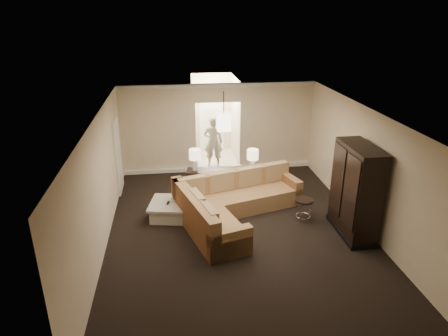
{
  "coord_description": "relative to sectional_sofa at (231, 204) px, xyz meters",
  "views": [
    {
      "loc": [
        -1.43,
        -7.98,
        4.89
      ],
      "look_at": [
        -0.19,
        1.2,
        1.17
      ],
      "focal_mm": 32.0,
      "sensor_mm": 36.0,
      "label": 1
    }
  ],
  "objects": [
    {
      "name": "sectional_sofa",
      "position": [
        0.0,
        0.0,
        0.0
      ],
      "size": [
        3.43,
        3.32,
        0.98
      ],
      "rotation": [
        0.0,
        0.0,
        0.29
      ],
      "color": "brown",
      "rests_on": "ground"
    },
    {
      "name": "wall_left",
      "position": [
        -2.93,
        -0.73,
        1.01
      ],
      "size": [
        0.04,
        8.0,
        2.8
      ],
      "primitive_type": "cube",
      "color": "beige",
      "rests_on": "ground"
    },
    {
      "name": "armoire",
      "position": [
        2.66,
        -1.06,
        0.63
      ],
      "size": [
        0.64,
        1.49,
        2.14
      ],
      "color": "black",
      "rests_on": "ground"
    },
    {
      "name": "crown_molding",
      "position": [
        0.07,
        3.22,
        2.34
      ],
      "size": [
        6.0,
        0.1,
        0.12
      ],
      "primitive_type": "cube",
      "color": "silver",
      "rests_on": "wall_back"
    },
    {
      "name": "baseboard",
      "position": [
        0.07,
        3.22,
        -0.33
      ],
      "size": [
        6.0,
        0.1,
        0.12
      ],
      "primitive_type": "cube",
      "color": "silver",
      "rests_on": "ground"
    },
    {
      "name": "wall_front",
      "position": [
        0.07,
        -4.73,
        1.01
      ],
      "size": [
        6.0,
        0.04,
        2.8
      ],
      "primitive_type": "cube",
      "color": "beige",
      "rests_on": "ground"
    },
    {
      "name": "pendant_light",
      "position": [
        0.07,
        1.97,
        1.56
      ],
      "size": [
        0.38,
        0.38,
        1.09
      ],
      "color": "black",
      "rests_on": "ceiling"
    },
    {
      "name": "wall_back",
      "position": [
        0.07,
        3.27,
        1.01
      ],
      "size": [
        6.0,
        0.04,
        2.8
      ],
      "primitive_type": "cube",
      "color": "beige",
      "rests_on": "ground"
    },
    {
      "name": "console_table",
      "position": [
        -0.02,
        1.27,
        0.07
      ],
      "size": [
        2.06,
        0.73,
        0.78
      ],
      "rotation": [
        0.0,
        0.0,
        -0.14
      ],
      "color": "black",
      "rests_on": "ground"
    },
    {
      "name": "side_door",
      "position": [
        -2.9,
        2.07,
        0.66
      ],
      "size": [
        0.05,
        0.9,
        2.1
      ],
      "primitive_type": "cube",
      "color": "white",
      "rests_on": "ground"
    },
    {
      "name": "wall_right",
      "position": [
        3.07,
        -0.73,
        1.01
      ],
      "size": [
        0.04,
        8.0,
        2.8
      ],
      "primitive_type": "cube",
      "color": "beige",
      "rests_on": "ground"
    },
    {
      "name": "foyer",
      "position": [
        0.07,
        4.61,
        0.91
      ],
      "size": [
        1.44,
        2.02,
        2.8
      ],
      "color": "beige",
      "rests_on": "ground"
    },
    {
      "name": "ceiling",
      "position": [
        0.07,
        -0.73,
        2.41
      ],
      "size": [
        6.0,
        8.0,
        0.02
      ],
      "primitive_type": "cube",
      "color": "silver",
      "rests_on": "wall_back"
    },
    {
      "name": "ground",
      "position": [
        0.07,
        -0.73,
        -0.39
      ],
      "size": [
        8.0,
        8.0,
        0.0
      ],
      "primitive_type": "plane",
      "color": "black",
      "rests_on": "ground"
    },
    {
      "name": "coffee_table",
      "position": [
        -1.49,
        0.27,
        -0.18
      ],
      "size": [
        1.17,
        1.17,
        0.42
      ],
      "rotation": [
        0.0,
        0.0,
        -0.19
      ],
      "color": "beige",
      "rests_on": "ground"
    },
    {
      "name": "table_lamp_left",
      "position": [
        -0.79,
        1.37,
        0.79
      ],
      "size": [
        0.31,
        0.31,
        0.6
      ],
      "color": "silver",
      "rests_on": "console_table"
    },
    {
      "name": "table_lamp_right",
      "position": [
        0.75,
        1.16,
        0.79
      ],
      "size": [
        0.31,
        0.31,
        0.6
      ],
      "color": "silver",
      "rests_on": "console_table"
    },
    {
      "name": "drink_table",
      "position": [
        1.75,
        -0.33,
        0.01
      ],
      "size": [
        0.44,
        0.44,
        0.56
      ],
      "rotation": [
        0.0,
        0.0,
        -0.14
      ],
      "color": "black",
      "rests_on": "ground"
    },
    {
      "name": "person",
      "position": [
        -0.05,
        3.57,
        0.55
      ],
      "size": [
        0.73,
        0.53,
        1.87
      ],
      "primitive_type": "imported",
      "rotation": [
        0.0,
        0.0,
        3.01
      ],
      "color": "beige",
      "rests_on": "ground"
    }
  ]
}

